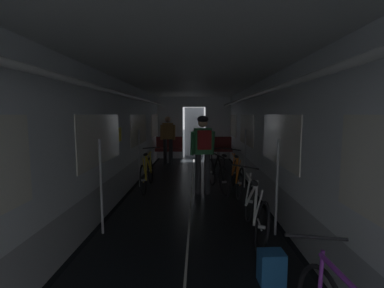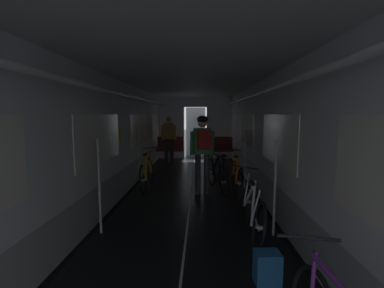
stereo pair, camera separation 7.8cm
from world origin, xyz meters
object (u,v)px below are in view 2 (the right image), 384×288
(bench_seat_far_right, at_px, (219,147))
(bicycle_white, at_px, (253,210))
(person_cyclist_aisle, at_px, (203,146))
(backpack_on_floor, at_px, (267,268))
(person_standing_near_bench, at_px, (169,137))
(bicycle_orange, at_px, (237,176))
(bicycle_black_in_aisle, at_px, (217,175))
(bench_seat_far_left, at_px, (170,147))
(bicycle_yellow, at_px, (147,173))

(bench_seat_far_right, bearing_deg, bicycle_white, -89.36)
(person_cyclist_aisle, distance_m, backpack_on_floor, 3.34)
(person_cyclist_aisle, xyz_separation_m, person_standing_near_bench, (-1.15, 3.59, -0.10))
(bicycle_white, relative_size, bicycle_orange, 1.00)
(bicycle_black_in_aisle, xyz_separation_m, backpack_on_floor, (0.31, -3.42, -0.21))
(bicycle_black_in_aisle, bearing_deg, bench_seat_far_left, 111.99)
(bicycle_white, bearing_deg, person_standing_near_bench, 108.41)
(bench_seat_far_left, xyz_separation_m, bench_seat_far_right, (1.80, 0.00, 0.00))
(bicycle_yellow, relative_size, bicycle_black_in_aisle, 1.02)
(bicycle_orange, bearing_deg, person_standing_near_bench, 119.55)
(bench_seat_far_left, xyz_separation_m, bicycle_yellow, (-0.15, -3.56, -0.18))
(person_standing_near_bench, bearing_deg, bicycle_white, -71.59)
(bicycle_yellow, height_order, backpack_on_floor, bicycle_yellow)
(person_cyclist_aisle, distance_m, bicycle_black_in_aisle, 0.81)
(bench_seat_far_right, height_order, person_cyclist_aisle, person_cyclist_aisle)
(bicycle_white, bearing_deg, bicycle_yellow, 129.84)
(bicycle_orange, bearing_deg, person_cyclist_aisle, -165.56)
(bicycle_white, relative_size, bicycle_black_in_aisle, 1.02)
(bench_seat_far_left, distance_m, backpack_on_floor, 7.35)
(bicycle_white, distance_m, person_cyclist_aisle, 2.24)
(bicycle_black_in_aisle, bearing_deg, person_cyclist_aisle, -141.59)
(person_standing_near_bench, relative_size, backpack_on_floor, 4.96)
(bicycle_black_in_aisle, distance_m, backpack_on_floor, 3.44)
(bench_seat_far_left, height_order, bench_seat_far_right, same)
(bench_seat_far_left, height_order, bicycle_yellow, bench_seat_far_left)
(person_cyclist_aisle, height_order, backpack_on_floor, person_cyclist_aisle)
(bicycle_yellow, bearing_deg, person_standing_near_bench, 87.22)
(person_cyclist_aisle, bearing_deg, person_standing_near_bench, 107.74)
(person_cyclist_aisle, bearing_deg, bench_seat_far_right, 80.73)
(bicycle_yellow, relative_size, bicycle_white, 1.00)
(bicycle_orange, height_order, person_cyclist_aisle, person_cyclist_aisle)
(bench_seat_far_right, relative_size, bicycle_yellow, 0.58)
(bench_seat_far_right, distance_m, bicycle_orange, 3.78)
(bench_seat_far_left, distance_m, person_cyclist_aisle, 4.16)
(backpack_on_floor, bearing_deg, bicycle_orange, 87.88)
(bicycle_white, height_order, person_cyclist_aisle, person_cyclist_aisle)
(bench_seat_far_right, relative_size, person_cyclist_aisle, 0.57)
(bicycle_yellow, bearing_deg, bench_seat_far_right, 61.23)
(backpack_on_floor, bearing_deg, bench_seat_far_left, 104.22)
(bicycle_orange, bearing_deg, bench_seat_far_left, 117.07)
(bench_seat_far_left, relative_size, bicycle_orange, 0.58)
(bicycle_white, distance_m, person_standing_near_bench, 5.93)
(bench_seat_far_left, relative_size, backpack_on_floor, 2.89)
(bicycle_orange, xyz_separation_m, backpack_on_floor, (-0.12, -3.35, -0.21))
(bench_seat_far_left, xyz_separation_m, bicycle_black_in_aisle, (1.49, -3.70, -0.18))
(person_cyclist_aisle, height_order, person_standing_near_bench, person_cyclist_aisle)
(person_cyclist_aisle, relative_size, backpack_on_floor, 5.09)
(bench_seat_far_right, relative_size, person_standing_near_bench, 0.58)
(bench_seat_far_right, xyz_separation_m, bicycle_black_in_aisle, (-0.31, -3.70, -0.18))
(bicycle_orange, bearing_deg, bench_seat_far_right, 91.92)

